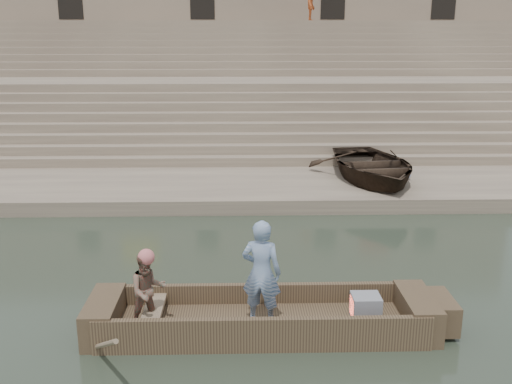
{
  "coord_description": "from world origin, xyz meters",
  "views": [
    {
      "loc": [
        0.02,
        -8.79,
        4.77
      ],
      "look_at": [
        0.33,
        3.31,
        1.4
      ],
      "focal_mm": 41.03,
      "sensor_mm": 36.0,
      "label": 1
    }
  ],
  "objects_px": {
    "standing_man": "(261,273)",
    "pedestrian": "(312,3)",
    "television": "(365,307)",
    "main_rowboat": "(262,325)",
    "beached_rowboat": "(372,165)",
    "rowing_man": "(148,291)"
  },
  "relations": [
    {
      "from": "main_rowboat",
      "to": "television",
      "type": "relative_size",
      "value": 10.87
    },
    {
      "from": "main_rowboat",
      "to": "pedestrian",
      "type": "xyz_separation_m",
      "value": [
        3.34,
        22.52,
        5.95
      ]
    },
    {
      "from": "main_rowboat",
      "to": "beached_rowboat",
      "type": "bearing_deg",
      "value": 66.65
    },
    {
      "from": "standing_man",
      "to": "pedestrian",
      "type": "xyz_separation_m",
      "value": [
        3.35,
        22.62,
        4.97
      ]
    },
    {
      "from": "television",
      "to": "pedestrian",
      "type": "relative_size",
      "value": 0.27
    },
    {
      "from": "television",
      "to": "beached_rowboat",
      "type": "bearing_deg",
      "value": 77.07
    },
    {
      "from": "standing_man",
      "to": "television",
      "type": "bearing_deg",
      "value": -161.61
    },
    {
      "from": "main_rowboat",
      "to": "standing_man",
      "type": "distance_m",
      "value": 0.98
    },
    {
      "from": "pedestrian",
      "to": "beached_rowboat",
      "type": "bearing_deg",
      "value": -165.56
    },
    {
      "from": "standing_man",
      "to": "beached_rowboat",
      "type": "height_order",
      "value": "standing_man"
    },
    {
      "from": "rowing_man",
      "to": "standing_man",
      "type": "bearing_deg",
      "value": -20.87
    },
    {
      "from": "rowing_man",
      "to": "beached_rowboat",
      "type": "distance_m",
      "value": 10.08
    },
    {
      "from": "main_rowboat",
      "to": "television",
      "type": "distance_m",
      "value": 1.71
    },
    {
      "from": "rowing_man",
      "to": "pedestrian",
      "type": "bearing_deg",
      "value": 53.59
    },
    {
      "from": "main_rowboat",
      "to": "rowing_man",
      "type": "distance_m",
      "value": 1.94
    },
    {
      "from": "standing_man",
      "to": "beached_rowboat",
      "type": "distance_m",
      "value": 9.17
    },
    {
      "from": "main_rowboat",
      "to": "pedestrian",
      "type": "relative_size",
      "value": 2.92
    },
    {
      "from": "main_rowboat",
      "to": "beached_rowboat",
      "type": "height_order",
      "value": "beached_rowboat"
    },
    {
      "from": "beached_rowboat",
      "to": "pedestrian",
      "type": "xyz_separation_m",
      "value": [
        -0.26,
        14.19,
        5.19
      ]
    },
    {
      "from": "main_rowboat",
      "to": "beached_rowboat",
      "type": "xyz_separation_m",
      "value": [
        3.6,
        8.33,
        0.75
      ]
    },
    {
      "from": "standing_man",
      "to": "pedestrian",
      "type": "distance_m",
      "value": 23.4
    },
    {
      "from": "main_rowboat",
      "to": "beached_rowboat",
      "type": "distance_m",
      "value": 9.11
    }
  ]
}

